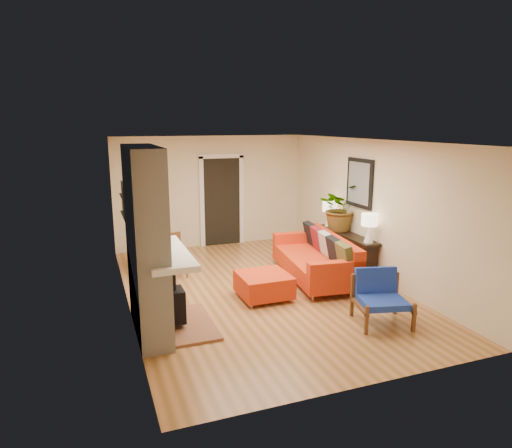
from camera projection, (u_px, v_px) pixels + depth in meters
The scene contains 10 objects.
room_shell at pixel (244, 196), 10.44m from camera, with size 6.50×6.50×6.50m.
fireplace at pixel (149, 247), 6.22m from camera, with size 1.09×1.68×2.60m.
sofa at pixel (318, 258), 8.59m from camera, with size 1.26×2.39×0.90m.
ottoman at pixel (264, 284), 7.66m from camera, with size 0.83×0.83×0.42m.
blue_chair at pixel (380, 294), 6.73m from camera, with size 0.89×0.88×0.77m.
dining_table at pixel (160, 243), 9.06m from camera, with size 0.89×1.60×0.84m.
console_table at pixel (347, 241), 9.16m from camera, with size 0.34×1.85×0.72m.
lamp_near at pixel (369, 225), 8.37m from camera, with size 0.30×0.30×0.54m.
lamp_far at pixel (329, 210), 9.72m from camera, with size 0.30×0.30×0.54m.
houseplant at pixel (340, 207), 9.28m from camera, with size 0.87×0.76×0.97m, color #1E5919.
Camera 1 is at (-2.73, -7.14, 2.90)m, focal length 32.00 mm.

